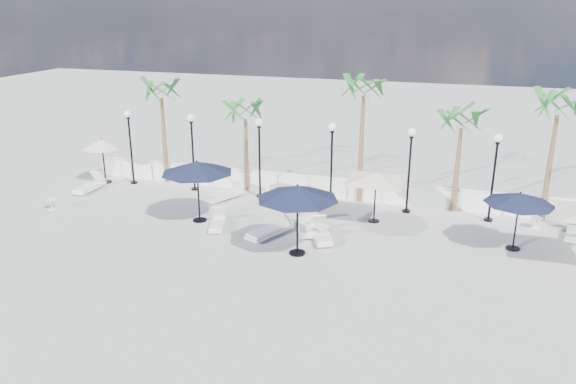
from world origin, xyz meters
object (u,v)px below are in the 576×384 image
(lounger_2, at_px, (217,223))
(lounger_5, at_px, (307,225))
(lounger_3, at_px, (321,234))
(parasol_navy_mid, at_px, (298,193))
(lounger_1, at_px, (89,186))
(lounger_6, at_px, (575,231))
(parasol_navy_left, at_px, (197,168))
(parasol_navy_right, at_px, (520,199))
(lounger_4, at_px, (269,230))
(parasol_cream_sq_a, at_px, (376,173))
(parasol_cream_small, at_px, (102,144))
(lounger_0, at_px, (224,194))

(lounger_2, xyz_separation_m, lounger_5, (3.66, 0.78, 0.05))
(lounger_3, height_order, parasol_navy_mid, parasol_navy_mid)
(lounger_1, distance_m, lounger_3, 12.78)
(lounger_3, height_order, lounger_6, lounger_6)
(parasol_navy_left, relative_size, parasol_navy_mid, 1.00)
(lounger_2, bearing_deg, lounger_3, -16.11)
(parasol_navy_left, bearing_deg, parasol_navy_right, 4.26)
(lounger_4, xyz_separation_m, parasol_cream_sq_a, (3.79, 2.86, 1.90))
(lounger_6, xyz_separation_m, parasol_cream_sq_a, (-7.98, -0.77, 1.91))
(lounger_2, relative_size, lounger_4, 0.82)
(lounger_4, bearing_deg, lounger_6, 41.28)
(lounger_4, relative_size, parasol_navy_mid, 0.71)
(parasol_navy_mid, xyz_separation_m, parasol_cream_small, (-12.08, 5.41, -0.37))
(lounger_1, bearing_deg, lounger_4, -15.00)
(lounger_0, relative_size, lounger_5, 0.95)
(parasol_cream_small, bearing_deg, lounger_5, -15.01)
(lounger_4, xyz_separation_m, lounger_5, (1.31, 0.97, 0.00))
(lounger_1, relative_size, lounger_3, 0.98)
(lounger_3, distance_m, parasol_cream_sq_a, 3.62)
(lounger_6, height_order, parasol_navy_mid, parasol_navy_mid)
(lounger_3, relative_size, parasol_cream_sq_a, 0.43)
(lounger_1, distance_m, lounger_6, 22.24)
(lounger_4, relative_size, lounger_5, 0.98)
(parasol_cream_small, bearing_deg, parasol_navy_right, -7.26)
(parasol_navy_left, distance_m, parasol_navy_right, 12.76)
(lounger_0, height_order, parasol_navy_right, parasol_navy_right)
(lounger_1, xyz_separation_m, parasol_cream_sq_a, (14.24, 0.14, 1.91))
(lounger_2, distance_m, lounger_3, 4.45)
(lounger_3, xyz_separation_m, lounger_6, (9.67, 3.33, 0.01))
(lounger_5, height_order, parasol_cream_small, parasol_cream_small)
(parasol_navy_left, bearing_deg, parasol_cream_sq_a, 16.91)
(lounger_0, xyz_separation_m, lounger_3, (5.61, -3.27, -0.01))
(lounger_4, relative_size, parasol_cream_sq_a, 0.46)
(lounger_5, bearing_deg, lounger_1, 151.34)
(lounger_2, relative_size, parasol_navy_right, 0.69)
(parasol_cream_sq_a, xyz_separation_m, parasol_cream_small, (-14.30, 1.29, -0.11))
(lounger_1, height_order, lounger_4, lounger_4)
(lounger_1, bearing_deg, lounger_6, 1.91)
(lounger_5, xyz_separation_m, parasol_cream_small, (-11.82, 3.17, 1.78))
(lounger_6, height_order, parasol_cream_small, parasol_cream_small)
(lounger_3, bearing_deg, lounger_0, 125.88)
(parasol_cream_sq_a, bearing_deg, parasol_navy_right, -12.61)
(lounger_0, relative_size, lounger_4, 0.97)
(lounger_2, distance_m, parasol_cream_small, 9.25)
(lounger_2, height_order, lounger_4, lounger_4)
(lounger_3, height_order, parasol_cream_small, parasol_cream_small)
(lounger_3, xyz_separation_m, parasol_cream_sq_a, (1.69, 2.56, 1.91))
(parasol_navy_left, bearing_deg, lounger_6, 11.03)
(parasol_navy_right, bearing_deg, lounger_0, 171.38)
(parasol_navy_left, bearing_deg, lounger_2, -24.65)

